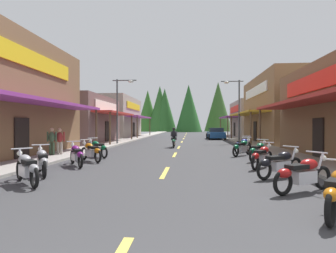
% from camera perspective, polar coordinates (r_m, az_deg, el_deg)
% --- Properties ---
extents(ground, '(10.33, 83.64, 0.10)m').
position_cam_1_polar(ground, '(27.73, 2.98, -3.38)').
color(ground, '#38383A').
extents(sidewalk_left, '(2.22, 83.64, 0.12)m').
position_cam_1_polar(sidewalk_left, '(28.64, -9.69, -3.05)').
color(sidewalk_left, '#9E9991').
rests_on(sidewalk_left, ground).
extents(sidewalk_right, '(2.22, 83.64, 0.12)m').
position_cam_1_polar(sidewalk_right, '(28.22, 15.85, -3.10)').
color(sidewalk_right, gray).
rests_on(sidewalk_right, ground).
extents(centerline_dashes, '(0.16, 57.99, 0.01)m').
position_cam_1_polar(centerline_dashes, '(30.65, 3.17, -2.92)').
color(centerline_dashes, '#E0C64C').
rests_on(centerline_dashes, ground).
extents(storefront_left_middle, '(10.28, 9.47, 4.56)m').
position_cam_1_polar(storefront_left_middle, '(28.69, -20.95, 1.39)').
color(storefront_left_middle, brown).
rests_on(storefront_left_middle, ground).
extents(storefront_left_far, '(9.34, 11.89, 5.70)m').
position_cam_1_polar(storefront_left_far, '(40.02, -12.61, 1.91)').
color(storefront_left_far, gray).
rests_on(storefront_left_far, ground).
extents(storefront_right_middle, '(8.46, 12.08, 6.53)m').
position_cam_1_polar(storefront_right_middle, '(29.12, 24.52, 3.30)').
color(storefront_right_middle, olive).
rests_on(storefront_right_middle, ground).
extents(storefront_right_far, '(9.46, 10.33, 5.21)m').
position_cam_1_polar(storefront_right_far, '(41.52, 19.22, 1.51)').
color(storefront_right_far, gray).
rests_on(storefront_right_far, ground).
extents(streetlamp_left, '(2.14, 0.30, 5.78)m').
position_cam_1_polar(streetlamp_left, '(24.01, -10.02, 5.25)').
color(streetlamp_left, '#474C51').
rests_on(streetlamp_left, ground).
extents(streetlamp_right, '(2.14, 0.30, 6.07)m').
position_cam_1_polar(streetlamp_right, '(26.65, 14.24, 5.11)').
color(streetlamp_right, '#474C51').
rests_on(streetlamp_right, ground).
extents(motorcycle_parked_right_1, '(1.89, 1.18, 1.04)m').
position_cam_1_polar(motorcycle_parked_right_1, '(7.82, 26.83, -8.96)').
color(motorcycle_parked_right_1, black).
rests_on(motorcycle_parked_right_1, ground).
extents(motorcycle_parked_right_2, '(1.85, 1.25, 1.04)m').
position_cam_1_polar(motorcycle_parked_right_2, '(9.59, 22.76, -7.24)').
color(motorcycle_parked_right_2, black).
rests_on(motorcycle_parked_right_2, ground).
extents(motorcycle_parked_right_3, '(1.31, 1.81, 1.04)m').
position_cam_1_polar(motorcycle_parked_right_3, '(11.50, 19.45, -5.97)').
color(motorcycle_parked_right_3, black).
rests_on(motorcycle_parked_right_3, ground).
extents(motorcycle_parked_right_4, '(1.31, 1.81, 1.04)m').
position_cam_1_polar(motorcycle_parked_right_4, '(13.72, 18.73, -4.95)').
color(motorcycle_parked_right_4, black).
rests_on(motorcycle_parked_right_4, ground).
extents(motorcycle_parked_right_5, '(1.40, 1.74, 1.04)m').
position_cam_1_polar(motorcycle_parked_right_5, '(15.68, 15.53, -4.28)').
color(motorcycle_parked_right_5, black).
rests_on(motorcycle_parked_right_5, ground).
extents(motorcycle_parked_right_6, '(1.38, 1.76, 1.04)m').
position_cam_1_polar(motorcycle_parked_right_6, '(17.56, 15.66, -3.79)').
color(motorcycle_parked_right_6, black).
rests_on(motorcycle_parked_right_6, ground).
extents(motorcycle_parked_left_0, '(1.64, 1.53, 1.04)m').
position_cam_1_polar(motorcycle_parked_left_0, '(8.96, -27.90, -7.78)').
color(motorcycle_parked_left_0, black).
rests_on(motorcycle_parked_left_0, ground).
extents(motorcycle_parked_left_1, '(1.31, 1.81, 1.04)m').
position_cam_1_polar(motorcycle_parked_left_1, '(10.40, -25.27, -6.65)').
color(motorcycle_parked_left_1, black).
rests_on(motorcycle_parked_left_1, ground).
extents(motorcycle_parked_left_2, '(1.34, 1.79, 1.04)m').
position_cam_1_polar(motorcycle_parked_left_2, '(12.04, -18.96, -5.68)').
color(motorcycle_parked_left_2, black).
rests_on(motorcycle_parked_left_2, ground).
extents(motorcycle_parked_left_3, '(1.60, 1.56, 1.04)m').
position_cam_1_polar(motorcycle_parked_left_3, '(13.38, -16.12, -5.07)').
color(motorcycle_parked_left_3, black).
rests_on(motorcycle_parked_left_3, ground).
extents(motorcycle_parked_left_4, '(1.67, 1.50, 1.04)m').
position_cam_1_polar(motorcycle_parked_left_4, '(14.99, -14.85, -4.49)').
color(motorcycle_parked_left_4, black).
rests_on(motorcycle_parked_left_4, ground).
extents(rider_cruising_lead, '(0.60, 2.14, 1.57)m').
position_cam_1_polar(rider_cruising_lead, '(20.73, 1.27, -2.68)').
color(rider_cruising_lead, black).
rests_on(rider_cruising_lead, ground).
extents(pedestrian_by_shop, '(0.56, 0.32, 1.57)m').
position_cam_1_polar(pedestrian_by_shop, '(15.97, -22.13, -2.71)').
color(pedestrian_by_shop, '#B2A599').
rests_on(pedestrian_by_shop, ground).
extents(pedestrian_browsing, '(0.57, 0.27, 1.60)m').
position_cam_1_polar(pedestrian_browsing, '(15.86, -23.56, -2.69)').
color(pedestrian_browsing, '#3F593F').
rests_on(pedestrian_browsing, ground).
extents(parked_car_curbside, '(2.17, 4.36, 1.40)m').
position_cam_1_polar(parked_car_curbside, '(33.34, 10.15, -1.49)').
color(parked_car_curbside, '#1E4C8C').
rests_on(parked_car_curbside, ground).
extents(treeline_backdrop, '(25.97, 13.32, 13.57)m').
position_cam_1_polar(treeline_backdrop, '(71.29, 2.59, 3.76)').
color(treeline_backdrop, '#285B23').
rests_on(treeline_backdrop, ground).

